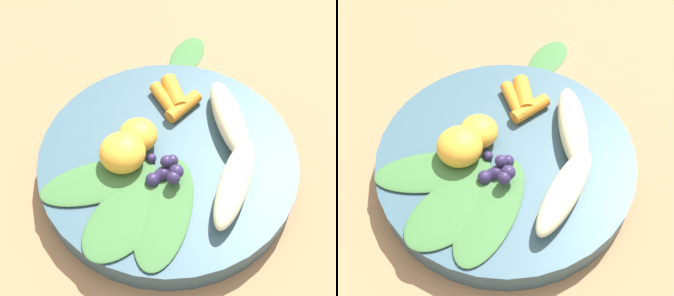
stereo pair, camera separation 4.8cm
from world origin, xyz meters
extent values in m
plane|color=#99704C|center=(0.00, 0.00, 0.00)|extent=(2.40, 2.40, 0.00)
cylinder|color=#385666|center=(0.00, 0.00, 0.01)|extent=(0.28, 0.28, 0.03)
ellipsoid|color=beige|center=(-0.03, -0.07, 0.04)|extent=(0.10, 0.10, 0.03)
ellipsoid|color=beige|center=(-0.08, 0.00, 0.04)|extent=(0.06, 0.11, 0.03)
ellipsoid|color=#F4A833|center=(0.03, 0.04, 0.05)|extent=(0.05, 0.05, 0.04)
ellipsoid|color=#F4A833|center=(0.03, 0.01, 0.05)|extent=(0.04, 0.04, 0.03)
cylinder|color=orange|center=(0.02, -0.06, 0.04)|extent=(0.02, 0.05, 0.02)
cylinder|color=orange|center=(0.04, -0.07, 0.04)|extent=(0.05, 0.04, 0.02)
cylinder|color=orange|center=(0.04, -0.06, 0.04)|extent=(0.05, 0.04, 0.01)
sphere|color=#2D234C|center=(0.01, 0.02, 0.03)|extent=(0.01, 0.01, 0.01)
sphere|color=#2D234C|center=(-0.01, 0.03, 0.04)|extent=(0.01, 0.01, 0.01)
sphere|color=#2D234C|center=(-0.01, 0.02, 0.04)|extent=(0.01, 0.01, 0.01)
sphere|color=#2D234C|center=(-0.01, 0.01, 0.04)|extent=(0.01, 0.01, 0.01)
sphere|color=#2D234C|center=(-0.03, 0.03, 0.05)|extent=(0.01, 0.01, 0.01)
sphere|color=#2D234C|center=(-0.01, 0.01, 0.04)|extent=(0.01, 0.01, 0.01)
sphere|color=#2D234C|center=(-0.03, 0.02, 0.05)|extent=(0.01, 0.01, 0.01)
sphere|color=#2D234C|center=(-0.01, 0.03, 0.04)|extent=(0.01, 0.01, 0.01)
sphere|color=#2D234C|center=(-0.01, 0.04, 0.04)|extent=(0.01, 0.01, 0.01)
sphere|color=#2D234C|center=(-0.01, 0.02, 0.05)|extent=(0.01, 0.01, 0.01)
sphere|color=#2D234C|center=(-0.01, 0.03, 0.03)|extent=(0.01, 0.01, 0.01)
sphere|color=#2D234C|center=(-0.01, 0.03, 0.04)|extent=(0.01, 0.01, 0.01)
ellipsoid|color=#3D7038|center=(0.04, 0.07, 0.03)|extent=(0.11, 0.12, 0.01)
ellipsoid|color=#3D7038|center=(-0.01, 0.09, 0.03)|extent=(0.06, 0.10, 0.01)
ellipsoid|color=#3D7038|center=(-0.04, 0.06, 0.03)|extent=(0.10, 0.14, 0.01)
ellipsoid|color=#3D7038|center=(0.09, -0.17, 0.00)|extent=(0.06, 0.09, 0.01)
camera|label=1|loc=(-0.17, 0.24, 0.42)|focal=49.31mm
camera|label=2|loc=(-0.20, 0.21, 0.42)|focal=49.31mm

